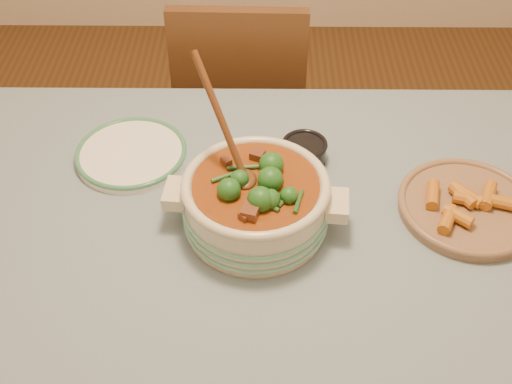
% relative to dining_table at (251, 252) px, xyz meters
% --- Properties ---
extents(dining_table, '(1.68, 1.08, 0.76)m').
position_rel_dining_table_xyz_m(dining_table, '(0.00, 0.00, 0.00)').
color(dining_table, brown).
rests_on(dining_table, floor).
extents(stew_casserole, '(0.41, 0.34, 0.38)m').
position_rel_dining_table_xyz_m(stew_casserole, '(0.01, 0.00, 0.17)').
color(stew_casserole, beige).
rests_on(stew_casserole, dining_table).
extents(white_plate, '(0.32, 0.32, 0.02)m').
position_rel_dining_table_xyz_m(white_plate, '(-0.31, 0.23, 0.10)').
color(white_plate, white).
rests_on(white_plate, dining_table).
extents(condiment_bowl, '(0.12, 0.12, 0.06)m').
position_rel_dining_table_xyz_m(condiment_bowl, '(0.13, 0.22, 0.13)').
color(condiment_bowl, black).
rests_on(condiment_bowl, dining_table).
extents(fried_plate, '(0.36, 0.36, 0.05)m').
position_rel_dining_table_xyz_m(fried_plate, '(0.50, 0.05, 0.11)').
color(fried_plate, '#956F53').
rests_on(fried_plate, dining_table).
extents(chair_far, '(0.44, 0.44, 0.91)m').
position_rel_dining_table_xyz_m(chair_far, '(-0.05, 0.82, -0.15)').
color(chair_far, '#513518').
rests_on(chair_far, floor).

